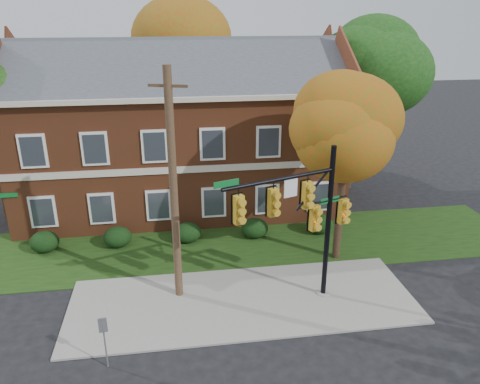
{
  "coord_description": "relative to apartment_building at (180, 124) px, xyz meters",
  "views": [
    {
      "loc": [
        -2.5,
        -14.99,
        11.16
      ],
      "look_at": [
        0.18,
        3.0,
        4.06
      ],
      "focal_mm": 35.0,
      "sensor_mm": 36.0,
      "label": 1
    }
  ],
  "objects": [
    {
      "name": "sign_post",
      "position": [
        -3.05,
        -13.95,
        -3.66
      ],
      "size": [
        0.28,
        0.07,
        1.95
      ],
      "rotation": [
        0.0,
        0.0,
        0.12
      ],
      "color": "slate",
      "rests_on": "ground"
    },
    {
      "name": "tree_right_rear",
      "position": [
        11.31,
        0.86,
        3.13
      ],
      "size": [
        6.3,
        5.95,
        10.62
      ],
      "color": "black",
      "rests_on": "ground"
    },
    {
      "name": "tree_near_right",
      "position": [
        7.22,
        -8.09,
        1.68
      ],
      "size": [
        4.5,
        4.25,
        8.58
      ],
      "color": "black",
      "rests_on": "ground"
    },
    {
      "name": "hedge_right",
      "position": [
        3.5,
        -5.25,
        -4.46
      ],
      "size": [
        1.4,
        1.26,
        1.05
      ],
      "primitive_type": "ellipsoid",
      "color": "black",
      "rests_on": "ground"
    },
    {
      "name": "apartment_building",
      "position": [
        0.0,
        0.0,
        0.0
      ],
      "size": [
        18.8,
        8.8,
        9.74
      ],
      "color": "brown",
      "rests_on": "ground"
    },
    {
      "name": "hedge_far_right",
      "position": [
        7.0,
        -5.25,
        -4.46
      ],
      "size": [
        1.4,
        1.26,
        1.05
      ],
      "primitive_type": "ellipsoid",
      "color": "black",
      "rests_on": "ground"
    },
    {
      "name": "hedge_far_left",
      "position": [
        -7.0,
        -5.25,
        -4.46
      ],
      "size": [
        1.4,
        1.26,
        1.05
      ],
      "primitive_type": "ellipsoid",
      "color": "black",
      "rests_on": "ground"
    },
    {
      "name": "traffic_signal",
      "position": [
        4.29,
        -11.36,
        -0.96
      ],
      "size": [
        5.53,
        2.1,
        6.49
      ],
      "rotation": [
        0.0,
        0.0,
        0.34
      ],
      "color": "gray",
      "rests_on": "ground"
    },
    {
      "name": "hedge_left",
      "position": [
        -3.5,
        -5.25,
        -4.46
      ],
      "size": [
        1.4,
        1.26,
        1.05
      ],
      "primitive_type": "ellipsoid",
      "color": "black",
      "rests_on": "ground"
    },
    {
      "name": "tree_far_rear",
      "position": [
        1.34,
        7.84,
        3.86
      ],
      "size": [
        6.84,
        6.46,
        11.52
      ],
      "color": "black",
      "rests_on": "ground"
    },
    {
      "name": "grass_strip",
      "position": [
        2.0,
        -5.95,
        -4.97
      ],
      "size": [
        30.0,
        6.0,
        0.04
      ],
      "primitive_type": "cube",
      "color": "#193811",
      "rests_on": "ground"
    },
    {
      "name": "hedge_center",
      "position": [
        0.0,
        -5.25,
        -4.46
      ],
      "size": [
        1.4,
        1.26,
        1.05
      ],
      "primitive_type": "ellipsoid",
      "color": "black",
      "rests_on": "ground"
    },
    {
      "name": "utility_pole",
      "position": [
        -0.56,
        -10.08,
        -0.22
      ],
      "size": [
        1.41,
        0.59,
        9.4
      ],
      "rotation": [
        0.0,
        0.0,
        -0.35
      ],
      "color": "#463120",
      "rests_on": "ground"
    },
    {
      "name": "sidewalk",
      "position": [
        2.0,
        -10.95,
        -4.95
      ],
      "size": [
        14.0,
        5.0,
        0.08
      ],
      "primitive_type": "cube",
      "color": "gray",
      "rests_on": "ground"
    },
    {
      "name": "ground",
      "position": [
        2.0,
        -11.95,
        -4.99
      ],
      "size": [
        120.0,
        120.0,
        0.0
      ],
      "primitive_type": "plane",
      "color": "black",
      "rests_on": "ground"
    }
  ]
}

